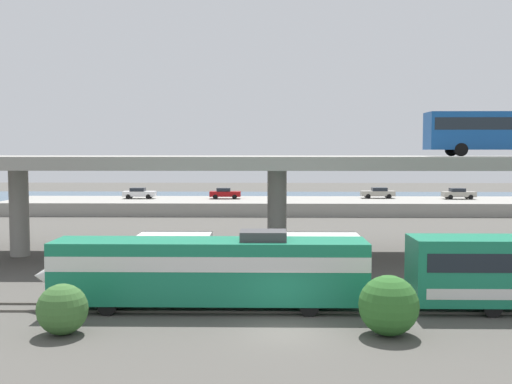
{
  "coord_description": "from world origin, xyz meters",
  "views": [
    {
      "loc": [
        -0.79,
        -27.58,
        8.36
      ],
      "look_at": [
        -1.71,
        23.49,
        4.88
      ],
      "focal_mm": 42.76,
      "sensor_mm": 36.0,
      "label": 1
    }
  ],
  "objects_px": {
    "service_truck_east": "(308,256)",
    "parked_car_1": "(225,193)",
    "parked_car_0": "(139,193)",
    "train_locomotive": "(194,268)",
    "transit_bus_on_overpass": "(505,129)",
    "parked_car_2": "(458,193)",
    "service_truck_west": "(162,255)",
    "parked_car_3": "(378,193)"
  },
  "relations": [
    {
      "from": "train_locomotive",
      "to": "parked_car_1",
      "type": "distance_m",
      "value": 52.41
    },
    {
      "from": "parked_car_3",
      "to": "parked_car_0",
      "type": "bearing_deg",
      "value": 2.18
    },
    {
      "from": "train_locomotive",
      "to": "transit_bus_on_overpass",
      "type": "height_order",
      "value": "transit_bus_on_overpass"
    },
    {
      "from": "parked_car_1",
      "to": "parked_car_0",
      "type": "bearing_deg",
      "value": 179.59
    },
    {
      "from": "service_truck_east",
      "to": "transit_bus_on_overpass",
      "type": "bearing_deg",
      "value": -150.24
    },
    {
      "from": "parked_car_1",
      "to": "parked_car_3",
      "type": "relative_size",
      "value": 0.91
    },
    {
      "from": "parked_car_3",
      "to": "service_truck_east",
      "type": "bearing_deg",
      "value": 74.52
    },
    {
      "from": "service_truck_west",
      "to": "parked_car_3",
      "type": "distance_m",
      "value": 51.69
    },
    {
      "from": "parked_car_1",
      "to": "parked_car_2",
      "type": "bearing_deg",
      "value": 0.06
    },
    {
      "from": "service_truck_east",
      "to": "parked_car_2",
      "type": "height_order",
      "value": "parked_car_2"
    },
    {
      "from": "train_locomotive",
      "to": "parked_car_0",
      "type": "bearing_deg",
      "value": -75.1
    },
    {
      "from": "parked_car_0",
      "to": "train_locomotive",
      "type": "bearing_deg",
      "value": -75.1
    },
    {
      "from": "service_truck_west",
      "to": "service_truck_east",
      "type": "relative_size",
      "value": 1.0
    },
    {
      "from": "transit_bus_on_overpass",
      "to": "parked_car_3",
      "type": "distance_m",
      "value": 38.45
    },
    {
      "from": "service_truck_west",
      "to": "parked_car_1",
      "type": "bearing_deg",
      "value": -91.2
    },
    {
      "from": "parked_car_0",
      "to": "parked_car_3",
      "type": "distance_m",
      "value": 33.34
    },
    {
      "from": "service_truck_east",
      "to": "parked_car_2",
      "type": "distance_m",
      "value": 51.14
    },
    {
      "from": "service_truck_west",
      "to": "parked_car_0",
      "type": "xyz_separation_m",
      "value": [
        -11.0,
        45.35,
        0.83
      ]
    },
    {
      "from": "train_locomotive",
      "to": "service_truck_west",
      "type": "relative_size",
      "value": 2.58
    },
    {
      "from": "transit_bus_on_overpass",
      "to": "parked_car_1",
      "type": "distance_m",
      "value": 44.24
    },
    {
      "from": "train_locomotive",
      "to": "parked_car_3",
      "type": "bearing_deg",
      "value": -109.81
    },
    {
      "from": "service_truck_west",
      "to": "service_truck_east",
      "type": "xyz_separation_m",
      "value": [
        9.4,
        0.0,
        0.0
      ]
    },
    {
      "from": "transit_bus_on_overpass",
      "to": "service_truck_east",
      "type": "relative_size",
      "value": 1.76
    },
    {
      "from": "service_truck_west",
      "to": "parked_car_3",
      "type": "height_order",
      "value": "parked_car_3"
    },
    {
      "from": "train_locomotive",
      "to": "transit_bus_on_overpass",
      "type": "xyz_separation_m",
      "value": [
        22.22,
        16.13,
        7.8
      ]
    },
    {
      "from": "train_locomotive",
      "to": "parked_car_2",
      "type": "distance_m",
      "value": 60.46
    },
    {
      "from": "service_truck_east",
      "to": "parked_car_1",
      "type": "height_order",
      "value": "parked_car_1"
    },
    {
      "from": "service_truck_east",
      "to": "parked_car_1",
      "type": "relative_size",
      "value": 1.6
    },
    {
      "from": "transit_bus_on_overpass",
      "to": "parked_car_2",
      "type": "bearing_deg",
      "value": -102.34
    },
    {
      "from": "train_locomotive",
      "to": "parked_car_0",
      "type": "distance_m",
      "value": 54.28
    },
    {
      "from": "parked_car_1",
      "to": "service_truck_east",
      "type": "bearing_deg",
      "value": -79.42
    },
    {
      "from": "parked_car_1",
      "to": "parked_car_2",
      "type": "height_order",
      "value": "same"
    },
    {
      "from": "transit_bus_on_overpass",
      "to": "parked_car_2",
      "type": "distance_m",
      "value": 37.89
    },
    {
      "from": "parked_car_0",
      "to": "parked_car_1",
      "type": "xyz_separation_m",
      "value": [
        11.95,
        -0.08,
        -0.0
      ]
    },
    {
      "from": "parked_car_0",
      "to": "parked_car_1",
      "type": "relative_size",
      "value": 1.05
    },
    {
      "from": "service_truck_east",
      "to": "parked_car_1",
      "type": "distance_m",
      "value": 46.05
    },
    {
      "from": "transit_bus_on_overpass",
      "to": "parked_car_0",
      "type": "height_order",
      "value": "transit_bus_on_overpass"
    },
    {
      "from": "transit_bus_on_overpass",
      "to": "parked_car_3",
      "type": "xyz_separation_m",
      "value": [
        -2.87,
        37.59,
        -7.52
      ]
    },
    {
      "from": "service_truck_west",
      "to": "service_truck_east",
      "type": "height_order",
      "value": "same"
    },
    {
      "from": "parked_car_3",
      "to": "train_locomotive",
      "type": "bearing_deg",
      "value": 70.19
    },
    {
      "from": "train_locomotive",
      "to": "transit_bus_on_overpass",
      "type": "relative_size",
      "value": 1.46
    },
    {
      "from": "parked_car_0",
      "to": "parked_car_1",
      "type": "height_order",
      "value": "same"
    }
  ]
}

